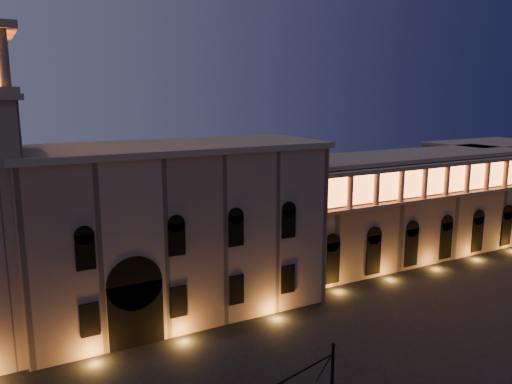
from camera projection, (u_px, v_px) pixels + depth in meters
government_building at (175, 229)px, 51.45m from camera, size 30.80×12.80×17.60m
colonnade_wing at (403, 205)px, 69.49m from camera, size 40.60×11.50×14.50m
secondary_building at (487, 185)px, 87.03m from camera, size 20.00×12.00×14.00m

